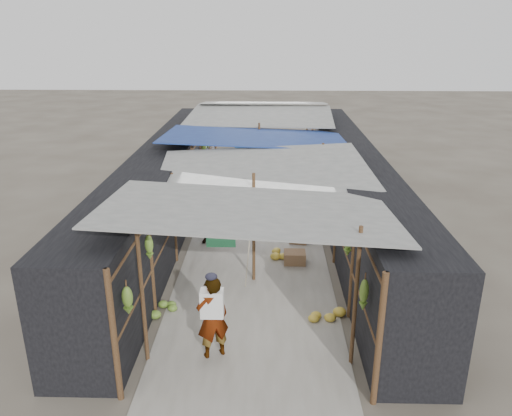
# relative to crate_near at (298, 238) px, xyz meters

# --- Properties ---
(ground) EXTENTS (80.00, 80.00, 0.00)m
(ground) POSITION_rel_crate_near_xyz_m (-1.15, -5.17, -0.14)
(ground) COLOR #6B6356
(ground) RESTS_ON ground
(aisle_slab) EXTENTS (3.60, 16.00, 0.02)m
(aisle_slab) POSITION_rel_crate_near_xyz_m (-1.15, 1.33, -0.13)
(aisle_slab) COLOR #9E998E
(aisle_slab) RESTS_ON ground
(stall_left) EXTENTS (1.40, 15.00, 2.30)m
(stall_left) POSITION_rel_crate_near_xyz_m (-3.85, 1.33, 1.01)
(stall_left) COLOR black
(stall_left) RESTS_ON ground
(stall_right) EXTENTS (1.40, 15.00, 2.30)m
(stall_right) POSITION_rel_crate_near_xyz_m (1.55, 1.33, 1.01)
(stall_right) COLOR black
(stall_right) RESTS_ON ground
(crate_near) EXTENTS (0.51, 0.44, 0.28)m
(crate_near) POSITION_rel_crate_near_xyz_m (0.00, 0.00, 0.00)
(crate_near) COLOR #886345
(crate_near) RESTS_ON ground
(crate_mid) EXTENTS (0.53, 0.43, 0.32)m
(crate_mid) POSITION_rel_crate_near_xyz_m (-0.16, -1.27, 0.02)
(crate_mid) COLOR #886345
(crate_mid) RESTS_ON ground
(crate_back) EXTENTS (0.48, 0.41, 0.28)m
(crate_back) POSITION_rel_crate_near_xyz_m (-1.77, 5.31, 0.00)
(crate_back) COLOR #886345
(crate_back) RESTS_ON ground
(black_basin) EXTENTS (0.55, 0.55, 0.16)m
(black_basin) POSITION_rel_crate_near_xyz_m (0.55, 5.27, -0.06)
(black_basin) COLOR black
(black_basin) RESTS_ON ground
(vendor_elderly) EXTENTS (0.69, 0.59, 1.58)m
(vendor_elderly) POSITION_rel_crate_near_xyz_m (-1.79, -5.03, 0.65)
(vendor_elderly) COLOR silver
(vendor_elderly) RESTS_ON ground
(shopper_blue) EXTENTS (0.97, 0.83, 1.72)m
(shopper_blue) POSITION_rel_crate_near_xyz_m (-2.23, -0.03, 0.72)
(shopper_blue) COLOR #1E5299
(shopper_blue) RESTS_ON ground
(vendor_seated) EXTENTS (0.40, 0.58, 0.83)m
(vendor_seated) POSITION_rel_crate_near_xyz_m (0.55, 0.37, 0.28)
(vendor_seated) COLOR #47423D
(vendor_seated) RESTS_ON ground
(market_canopy) EXTENTS (5.62, 15.20, 2.77)m
(market_canopy) POSITION_rel_crate_near_xyz_m (-1.13, 1.66, 2.27)
(market_canopy) COLOR brown
(market_canopy) RESTS_ON ground
(hanging_bananas) EXTENTS (3.96, 14.06, 0.82)m
(hanging_bananas) POSITION_rel_crate_near_xyz_m (-1.22, 1.08, 1.53)
(hanging_bananas) COLOR olive
(hanging_bananas) RESTS_ON ground
(floor_bananas) EXTENTS (3.84, 10.44, 0.32)m
(floor_bananas) POSITION_rel_crate_near_xyz_m (-1.43, -0.37, 0.01)
(floor_bananas) COLOR olive
(floor_bananas) RESTS_ON ground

